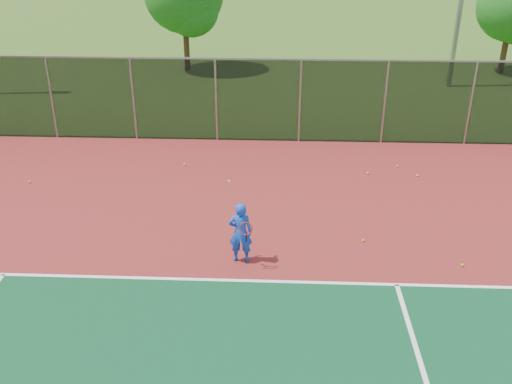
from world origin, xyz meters
TOP-DOWN VIEW (x-y plane):
  - ground at (0.00, 0.00)m, footprint 120.00×120.00m
  - court_apron at (0.00, 2.00)m, footprint 30.00×20.00m
  - fence_back at (0.00, 12.00)m, footprint 30.00×0.06m
  - tennis_player at (-1.56, 3.86)m, footprint 0.59×0.60m
  - practice_ball_0 at (-8.42, 7.96)m, footprint 0.07×0.07m
  - practice_ball_1 at (2.15, 9.11)m, footprint 0.07×0.07m
  - practice_ball_2 at (1.48, 4.87)m, footprint 0.07×0.07m
  - practice_ball_3 at (3.68, 3.83)m, footprint 0.07×0.07m
  - practice_ball_4 at (-3.83, 9.57)m, footprint 0.07×0.07m
  - practice_ball_5 at (3.20, 9.72)m, footprint 0.07×0.07m
  - practice_ball_6 at (3.70, 8.99)m, footprint 0.07×0.07m

SIDE VIEW (x-z plane):
  - ground at x=0.00m, z-range 0.00..0.00m
  - court_apron at x=0.00m, z-range 0.00..0.02m
  - practice_ball_0 at x=-8.42m, z-range 0.02..0.09m
  - practice_ball_1 at x=2.15m, z-range 0.02..0.09m
  - practice_ball_2 at x=1.48m, z-range 0.02..0.09m
  - practice_ball_3 at x=3.68m, z-range 0.02..0.09m
  - practice_ball_4 at x=-3.83m, z-range 0.02..0.09m
  - practice_ball_5 at x=3.20m, z-range 0.02..0.09m
  - practice_ball_6 at x=3.70m, z-range 0.02..0.09m
  - tennis_player at x=-1.56m, z-range -0.24..1.83m
  - fence_back at x=0.00m, z-range 0.05..3.08m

